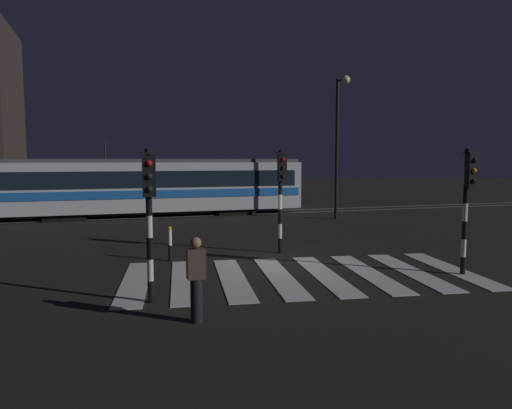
# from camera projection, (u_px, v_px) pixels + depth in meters

# --- Properties ---
(ground_plane) EXTENTS (120.00, 120.00, 0.00)m
(ground_plane) POSITION_uv_depth(u_px,v_px,m) (282.00, 264.00, 14.79)
(ground_plane) COLOR black
(rail_near) EXTENTS (80.00, 0.12, 0.03)m
(rail_near) POSITION_uv_depth(u_px,v_px,m) (203.00, 216.00, 27.14)
(rail_near) COLOR #59595E
(rail_near) RESTS_ON ground
(rail_far) EXTENTS (80.00, 0.12, 0.03)m
(rail_far) POSITION_uv_depth(u_px,v_px,m) (198.00, 213.00, 28.50)
(rail_far) COLOR #59595E
(rail_far) RESTS_ON ground
(crosswalk_zebra) EXTENTS (10.29, 5.95, 0.02)m
(crosswalk_zebra) POSITION_uv_depth(u_px,v_px,m) (302.00, 275.00, 13.23)
(crosswalk_zebra) COLOR silver
(crosswalk_zebra) RESTS_ON ground
(traffic_light_corner_near_right) EXTENTS (0.36, 0.42, 3.53)m
(traffic_light_corner_near_right) POSITION_uv_depth(u_px,v_px,m) (468.00, 192.00, 13.07)
(traffic_light_corner_near_right) COLOR black
(traffic_light_corner_near_right) RESTS_ON ground
(traffic_light_median_centre) EXTENTS (0.36, 0.42, 3.55)m
(traffic_light_median_centre) POSITION_uv_depth(u_px,v_px,m) (281.00, 186.00, 16.19)
(traffic_light_median_centre) COLOR black
(traffic_light_median_centre) RESTS_ON ground
(traffic_light_corner_near_left) EXTENTS (0.36, 0.42, 3.47)m
(traffic_light_corner_near_left) POSITION_uv_depth(u_px,v_px,m) (149.00, 202.00, 10.48)
(traffic_light_corner_near_left) COLOR black
(traffic_light_corner_near_left) RESTS_ON ground
(street_lamp_trackside_right) EXTENTS (0.44, 1.21, 7.50)m
(street_lamp_trackside_right) POSITION_uv_depth(u_px,v_px,m) (339.00, 131.00, 25.17)
(street_lamp_trackside_right) COLOR black
(street_lamp_trackside_right) RESTS_ON ground
(tram) EXTENTS (17.14, 2.58, 4.15)m
(tram) POSITION_uv_depth(u_px,v_px,m) (154.00, 186.00, 26.87)
(tram) COLOR silver
(tram) RESTS_ON ground
(pedestrian_waiting_at_kerb) EXTENTS (0.36, 0.24, 1.71)m
(pedestrian_waiting_at_kerb) POSITION_uv_depth(u_px,v_px,m) (196.00, 279.00, 9.39)
(pedestrian_waiting_at_kerb) COLOR black
(pedestrian_waiting_at_kerb) RESTS_ON ground
(bollard_island_edge) EXTENTS (0.12, 0.12, 1.11)m
(bollard_island_edge) POSITION_uv_depth(u_px,v_px,m) (170.00, 243.00, 15.14)
(bollard_island_edge) COLOR black
(bollard_island_edge) RESTS_ON ground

